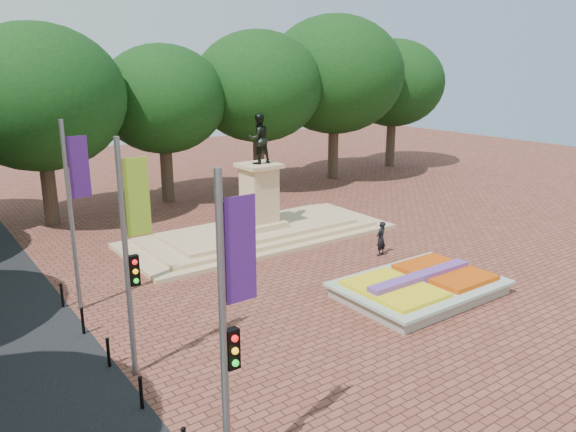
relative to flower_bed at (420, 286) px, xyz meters
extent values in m
plane|color=brown|center=(-1.03, 2.00, -0.38)|extent=(90.00, 90.00, 0.00)
cube|color=gray|center=(-0.03, 0.00, -0.15)|extent=(6.00, 4.00, 0.45)
cube|color=#B5C4B1|center=(-0.03, 0.00, 0.12)|extent=(6.30, 4.30, 0.12)
cube|color=#CB550B|center=(1.42, 0.00, 0.25)|extent=(2.60, 3.40, 0.22)
cube|color=yellow|center=(-1.48, 0.00, 0.24)|extent=(2.60, 3.40, 0.18)
cube|color=#462C7B|center=(-0.03, 0.00, 0.34)|extent=(5.20, 0.55, 0.38)
cube|color=tan|center=(-1.03, 10.00, -0.28)|extent=(14.00, 6.00, 0.20)
cube|color=tan|center=(-1.03, 10.00, -0.08)|extent=(12.00, 5.00, 0.20)
cube|color=tan|center=(-1.03, 10.00, 0.12)|extent=(10.00, 4.00, 0.20)
cube|color=tan|center=(-1.03, 10.00, 0.37)|extent=(2.20, 2.20, 0.30)
cube|color=tan|center=(-1.03, 10.00, 1.92)|extent=(1.50, 1.50, 2.80)
cube|color=tan|center=(-1.03, 10.00, 3.42)|extent=(1.90, 1.90, 0.20)
imported|color=black|center=(-1.03, 10.00, 4.77)|extent=(1.22, 0.95, 2.50)
cylinder|color=#36261D|center=(-9.03, 20.00, 1.62)|extent=(0.80, 0.80, 4.00)
ellipsoid|color=black|center=(-9.03, 20.00, 6.32)|extent=(8.80, 8.80, 7.48)
cylinder|color=#36261D|center=(-2.03, 20.00, 1.62)|extent=(0.80, 0.80, 4.00)
ellipsoid|color=black|center=(-2.03, 20.00, 6.32)|extent=(8.80, 8.80, 7.48)
cylinder|color=#36261D|center=(4.97, 20.00, 1.62)|extent=(0.80, 0.80, 4.00)
ellipsoid|color=black|center=(4.97, 20.00, 6.32)|extent=(8.80, 8.80, 7.48)
cylinder|color=#36261D|center=(11.97, 20.00, 1.62)|extent=(0.80, 0.80, 4.00)
ellipsoid|color=black|center=(11.97, 20.00, 6.32)|extent=(8.80, 8.80, 7.48)
cylinder|color=#36261D|center=(18.97, 20.00, 1.62)|extent=(0.80, 0.80, 4.00)
ellipsoid|color=black|center=(18.97, 20.00, 6.32)|extent=(8.80, 8.80, 7.48)
cylinder|color=slate|center=(-11.23, -4.50, 3.12)|extent=(0.16, 0.16, 7.00)
cube|color=#481B71|center=(-10.78, -4.50, 4.92)|extent=(0.70, 0.04, 2.20)
cylinder|color=slate|center=(-11.23, 1.00, 3.12)|extent=(0.16, 0.16, 7.00)
cube|color=#99C226|center=(-10.78, 1.00, 4.92)|extent=(0.70, 0.04, 2.20)
cylinder|color=slate|center=(-11.23, 6.50, 3.12)|extent=(0.16, 0.16, 7.00)
cube|color=#481B71|center=(-10.78, 6.50, 4.92)|extent=(0.70, 0.04, 2.20)
cube|color=black|center=(-11.03, -4.50, 2.82)|extent=(0.28, 0.18, 0.90)
cube|color=black|center=(-11.03, 1.00, 2.82)|extent=(0.28, 0.18, 0.90)
sphere|color=black|center=(-11.73, -3.40, 0.54)|extent=(0.12, 0.12, 0.12)
cylinder|color=black|center=(-11.73, -0.80, 0.07)|extent=(0.10, 0.10, 0.90)
sphere|color=black|center=(-11.73, -0.80, 0.54)|extent=(0.12, 0.12, 0.12)
cylinder|color=black|center=(-11.73, 1.80, 0.07)|extent=(0.10, 0.10, 0.90)
sphere|color=black|center=(-11.73, 1.80, 0.54)|extent=(0.12, 0.12, 0.12)
cylinder|color=black|center=(-11.73, 4.40, 0.07)|extent=(0.10, 0.10, 0.90)
sphere|color=black|center=(-11.73, 4.40, 0.54)|extent=(0.12, 0.12, 0.12)
cylinder|color=black|center=(-11.73, 7.00, 0.07)|extent=(0.10, 0.10, 0.90)
sphere|color=black|center=(-11.73, 7.00, 0.54)|extent=(0.12, 0.12, 0.12)
imported|color=black|center=(2.09, 4.30, 0.45)|extent=(0.69, 0.55, 1.66)
camera|label=1|loc=(-16.15, -13.60, 8.54)|focal=35.00mm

